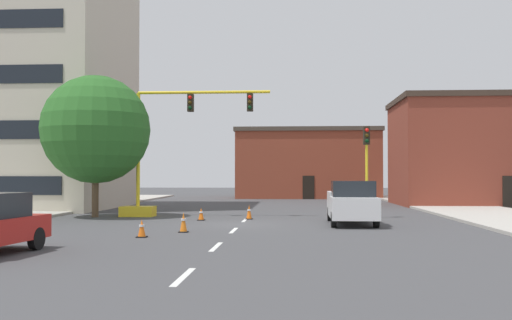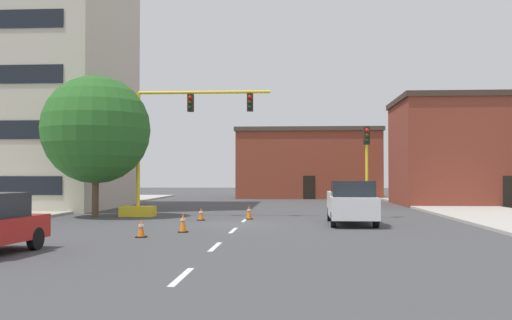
{
  "view_description": "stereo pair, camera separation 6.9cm",
  "coord_description": "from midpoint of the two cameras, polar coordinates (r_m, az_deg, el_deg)",
  "views": [
    {
      "loc": [
        2.42,
        -27.02,
        2.23
      ],
      "look_at": [
        0.41,
        4.88,
        3.06
      ],
      "focal_mm": 41.74,
      "sensor_mm": 36.0,
      "label": 1
    },
    {
      "loc": [
        2.49,
        -27.01,
        2.23
      ],
      "look_at": [
        0.41,
        4.88,
        3.06
      ],
      "focal_mm": 41.74,
      "sensor_mm": 36.0,
      "label": 2
    }
  ],
  "objects": [
    {
      "name": "ground_plane",
      "position": [
        27.22,
        -1.47,
        -6.19
      ],
      "size": [
        160.0,
        160.0,
        0.0
      ],
      "primitive_type": "plane",
      "color": "#424244"
    },
    {
      "name": "sidewalk_left",
      "position": [
        38.49,
        -20.64,
        -4.61
      ],
      "size": [
        6.0,
        56.0,
        0.14
      ],
      "primitive_type": "cube",
      "color": "#B2ADA3",
      "rests_on": "ground_plane"
    },
    {
      "name": "sidewalk_right",
      "position": [
        36.74,
        21.09,
        -4.76
      ],
      "size": [
        6.0,
        56.0,
        0.14
      ],
      "primitive_type": "cube",
      "color": "#B2ADA3",
      "rests_on": "ground_plane"
    },
    {
      "name": "lane_stripe_seg_0",
      "position": [
        13.43,
        -6.99,
        -11.03
      ],
      "size": [
        0.16,
        2.4,
        0.01
      ],
      "primitive_type": "cube",
      "color": "silver",
      "rests_on": "ground_plane"
    },
    {
      "name": "lane_stripe_seg_1",
      "position": [
        18.81,
        -3.84,
        -8.29
      ],
      "size": [
        0.16,
        2.4,
        0.01
      ],
      "primitive_type": "cube",
      "color": "silver",
      "rests_on": "ground_plane"
    },
    {
      "name": "lane_stripe_seg_2",
      "position": [
        24.24,
        -2.12,
        -6.76
      ],
      "size": [
        0.16,
        2.4,
        0.01
      ],
      "primitive_type": "cube",
      "color": "silver",
      "rests_on": "ground_plane"
    },
    {
      "name": "lane_stripe_seg_3",
      "position": [
        29.7,
        -1.03,
        -5.79
      ],
      "size": [
        0.16,
        2.4,
        0.01
      ],
      "primitive_type": "cube",
      "color": "silver",
      "rests_on": "ground_plane"
    },
    {
      "name": "building_tall_left",
      "position": [
        45.31,
        -22.13,
        10.56
      ],
      "size": [
        14.9,
        12.6,
        23.19
      ],
      "color": "beige",
      "rests_on": "ground_plane"
    },
    {
      "name": "building_brick_center",
      "position": [
        59.55,
        5.05,
        -0.32
      ],
      "size": [
        14.18,
        7.42,
        6.85
      ],
      "color": "brown",
      "rests_on": "ground_plane"
    },
    {
      "name": "building_row_right",
      "position": [
        48.11,
        21.51,
        0.78
      ],
      "size": [
        14.02,
        9.1,
        8.07
      ],
      "color": "brown",
      "rests_on": "ground_plane"
    },
    {
      "name": "traffic_signal_gantry",
      "position": [
        32.81,
        -9.5,
        -1.55
      ],
      "size": [
        8.11,
        1.2,
        6.83
      ],
      "color": "yellow",
      "rests_on": "ground_plane"
    },
    {
      "name": "traffic_light_pole_right",
      "position": [
        31.74,
        10.62,
        0.88
      ],
      "size": [
        0.32,
        0.47,
        4.8
      ],
      "color": "yellow",
      "rests_on": "ground_plane"
    },
    {
      "name": "tree_left_near",
      "position": [
        33.02,
        -15.05,
        2.84
      ],
      "size": [
        5.8,
        5.8,
        7.59
      ],
      "color": "brown",
      "rests_on": "ground_plane"
    },
    {
      "name": "pickup_truck_white",
      "position": [
        27.56,
        9.19,
        -4.08
      ],
      "size": [
        2.09,
        5.43,
        1.99
      ],
      "color": "white",
      "rests_on": "ground_plane"
    },
    {
      "name": "traffic_cone_roadside_a",
      "position": [
        29.73,
        -5.22,
        -5.19
      ],
      "size": [
        0.36,
        0.36,
        0.63
      ],
      "color": "black",
      "rests_on": "ground_plane"
    },
    {
      "name": "traffic_cone_roadside_b",
      "position": [
        30.34,
        -0.61,
        -5.02
      ],
      "size": [
        0.36,
        0.36,
        0.74
      ],
      "color": "black",
      "rests_on": "ground_plane"
    },
    {
      "name": "traffic_cone_roadside_c",
      "position": [
        21.92,
        -10.85,
        -6.46
      ],
      "size": [
        0.36,
        0.36,
        0.66
      ],
      "color": "black",
      "rests_on": "ground_plane"
    },
    {
      "name": "traffic_cone_roadside_d",
      "position": [
        23.59,
        -6.92,
        -5.97
      ],
      "size": [
        0.36,
        0.36,
        0.78
      ],
      "color": "black",
      "rests_on": "ground_plane"
    }
  ]
}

